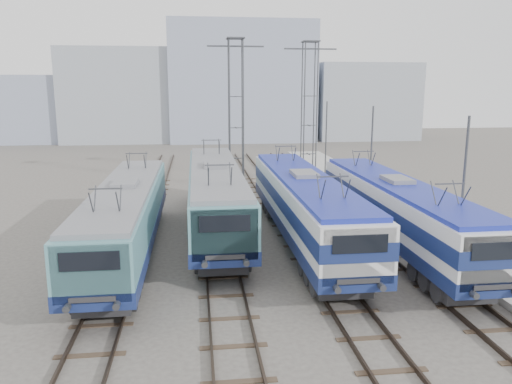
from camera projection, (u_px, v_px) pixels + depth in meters
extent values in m
plane|color=#514C47|center=(281.00, 294.00, 20.23)|extent=(160.00, 160.00, 0.00)
cube|color=#9E9E99|center=(430.00, 228.00, 29.17)|extent=(4.00, 70.00, 0.30)
cube|color=navy|center=(128.00, 229.00, 24.61)|extent=(2.76, 17.43, 0.58)
cube|color=teal|center=(126.00, 206.00, 24.37)|extent=(2.71, 17.43, 1.74)
cube|color=teal|center=(93.00, 271.00, 16.27)|extent=(2.49, 0.68, 1.98)
cube|color=slate|center=(125.00, 187.00, 24.17)|extent=(2.49, 16.73, 0.19)
cube|color=#262628|center=(109.00, 289.00, 19.11)|extent=(2.03, 3.49, 0.65)
cube|color=#262628|center=(141.00, 215.00, 30.40)|extent=(2.03, 3.49, 0.65)
cube|color=navy|center=(216.00, 207.00, 28.94)|extent=(2.94, 18.59, 0.62)
cube|color=teal|center=(215.00, 186.00, 28.68)|extent=(2.89, 18.59, 1.86)
cube|color=teal|center=(224.00, 233.00, 20.04)|extent=(2.66, 0.72, 2.11)
cube|color=slate|center=(215.00, 168.00, 28.47)|extent=(2.66, 17.85, 0.21)
cube|color=#262628|center=(221.00, 254.00, 23.07)|extent=(2.17, 3.72, 0.70)
cube|color=#262628|center=(212.00, 197.00, 35.12)|extent=(2.17, 3.72, 0.70)
cube|color=navy|center=(303.00, 219.00, 26.36)|extent=(2.88, 18.19, 0.61)
cube|color=silver|center=(304.00, 197.00, 26.11)|extent=(2.83, 18.19, 1.82)
cube|color=navy|center=(304.00, 197.00, 26.12)|extent=(2.87, 18.21, 0.71)
cube|color=silver|center=(356.00, 254.00, 17.66)|extent=(2.60, 0.71, 2.06)
cube|color=navy|center=(304.00, 178.00, 25.91)|extent=(2.60, 17.47, 0.20)
cube|color=#262628|center=(334.00, 274.00, 20.63)|extent=(2.12, 3.64, 0.68)
cube|color=#262628|center=(283.00, 206.00, 32.41)|extent=(2.12, 3.64, 0.68)
cube|color=navy|center=(395.00, 224.00, 25.61)|extent=(2.76, 17.41, 0.58)
cube|color=silver|center=(396.00, 202.00, 25.37)|extent=(2.71, 17.41, 1.74)
cube|color=navy|center=(396.00, 203.00, 25.38)|extent=(2.75, 17.43, 0.68)
cube|color=silver|center=(491.00, 260.00, 17.27)|extent=(2.49, 0.68, 1.97)
cube|color=navy|center=(397.00, 183.00, 25.17)|extent=(2.49, 16.72, 0.19)
cube|color=#262628|center=(450.00, 279.00, 20.11)|extent=(2.03, 3.48, 0.65)
cube|color=#262628|center=(358.00, 211.00, 31.39)|extent=(2.03, 3.48, 0.65)
cylinder|color=#3F4247|center=(230.00, 116.00, 39.77)|extent=(0.10, 0.10, 12.00)
cylinder|color=#3F4247|center=(243.00, 116.00, 39.90)|extent=(0.10, 0.10, 12.00)
cylinder|color=#3F4247|center=(229.00, 115.00, 40.84)|extent=(0.10, 0.10, 12.00)
cylinder|color=#3F4247|center=(242.00, 115.00, 40.97)|extent=(0.10, 0.10, 12.00)
cube|color=#3F4247|center=(235.00, 46.00, 39.27)|extent=(4.50, 0.12, 0.12)
cylinder|color=#3F4247|center=(304.00, 114.00, 42.48)|extent=(0.10, 0.10, 12.00)
cylinder|color=#3F4247|center=(317.00, 114.00, 42.61)|extent=(0.10, 0.10, 12.00)
cylinder|color=#3F4247|center=(302.00, 113.00, 43.55)|extent=(0.10, 0.10, 12.00)
cylinder|color=#3F4247|center=(314.00, 113.00, 43.68)|extent=(0.10, 0.10, 12.00)
cube|color=#3F4247|center=(310.00, 49.00, 41.98)|extent=(4.50, 0.12, 0.12)
cylinder|color=#3F4247|center=(463.00, 194.00, 22.47)|extent=(0.12, 0.12, 7.00)
cylinder|color=#3F4247|center=(371.00, 158.00, 34.13)|extent=(0.12, 0.12, 7.00)
cylinder|color=#3F4247|center=(326.00, 140.00, 45.79)|extent=(0.12, 0.12, 7.00)
cone|color=#ED5716|center=(487.00, 277.00, 20.57)|extent=(0.29, 0.29, 0.50)
cube|color=#949BA6|center=(125.00, 96.00, 77.38)|extent=(18.00, 12.00, 14.00)
cube|color=#8D97AE|center=(240.00, 83.00, 79.10)|extent=(22.00, 14.00, 18.00)
cube|color=#949BA6|center=(361.00, 101.00, 82.07)|extent=(16.00, 12.00, 12.00)
cube|color=#8D97AE|center=(18.00, 109.00, 75.91)|extent=(14.00, 10.00, 10.00)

